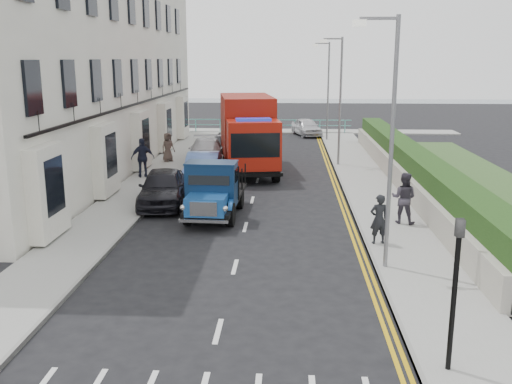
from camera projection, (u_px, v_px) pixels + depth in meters
name	position (u px, v px, depth m)	size (l,w,h in m)	color
ground	(241.00, 245.00, 18.45)	(120.00, 120.00, 0.00)	black
pavement_west	(149.00, 182.00, 27.47)	(2.40, 38.00, 0.12)	gray
pavement_east	(368.00, 185.00, 26.89)	(2.60, 38.00, 0.12)	gray
promenade	(270.00, 131.00, 46.62)	(30.00, 2.50, 0.12)	gray
sea_plane	(278.00, 103.00, 76.76)	(120.00, 120.00, 0.00)	slate
terrace_west	(81.00, 33.00, 29.96)	(6.31, 30.20, 14.25)	silver
garden_east	(410.00, 168.00, 26.59)	(1.45, 28.00, 1.75)	#B2AD9E
seafront_railing	(270.00, 126.00, 45.72)	(13.00, 0.08, 1.11)	#59B2A5
lamp_near	(388.00, 130.00, 15.36)	(1.23, 0.18, 7.00)	slate
lamp_mid	(338.00, 94.00, 30.91)	(1.23, 0.18, 7.00)	slate
lamp_far	(327.00, 85.00, 40.63)	(1.23, 0.18, 7.00)	slate
traffic_signal	(456.00, 272.00, 10.43)	(0.16, 0.20, 3.10)	black
bedford_lorry	(213.00, 194.00, 21.11)	(2.04, 4.70, 2.18)	black
red_lorry	(248.00, 132.00, 30.12)	(3.68, 7.81, 3.94)	black
parked_car_front	(163.00, 188.00, 23.24)	(1.77, 4.40, 1.50)	black
parked_car_mid	(203.00, 168.00, 27.44)	(1.53, 4.40, 1.45)	#6487D7
parked_car_rear	(206.00, 151.00, 32.50)	(1.98, 4.86, 1.41)	silver
seafront_car_left	(241.00, 131.00, 41.21)	(2.48, 5.38, 1.49)	black
seafront_car_right	(306.00, 127.00, 44.33)	(1.58, 3.93, 1.34)	silver
pedestrian_east_near	(379.00, 219.00, 18.06)	(0.59, 0.38, 1.61)	black
pedestrian_east_far	(404.00, 198.00, 20.29)	(0.90, 0.70, 1.85)	#39343F
pedestrian_west_near	(143.00, 158.00, 28.20)	(1.14, 0.47, 1.94)	black
pedestrian_west_far	(168.00, 147.00, 32.52)	(0.80, 0.52, 1.64)	#493B34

